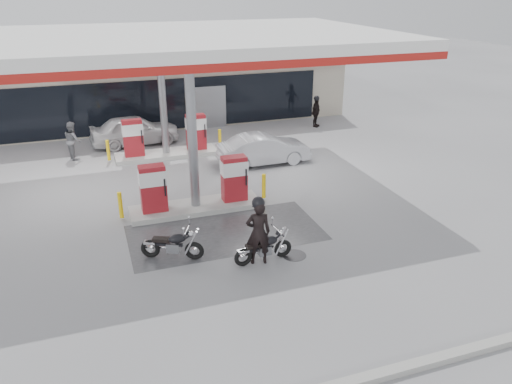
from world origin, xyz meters
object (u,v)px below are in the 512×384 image
at_px(pump_island_far, 166,141).
at_px(attendant, 73,140).
at_px(biker_main, 258,233).
at_px(pump_island_near, 195,191).
at_px(biker_walking, 316,112).
at_px(main_motorcycle, 264,248).
at_px(sedan_white, 135,130).
at_px(parked_car_left, 40,121).
at_px(hatchback_silver, 264,149).
at_px(parked_motorcycle, 173,245).

xyz_separation_m(pump_island_far, attendant, (-3.90, 1.00, 0.12)).
height_order(pump_island_far, biker_main, biker_main).
distance_m(pump_island_near, biker_walking, 11.75).
xyz_separation_m(main_motorcycle, attendant, (-4.98, 10.99, 0.43)).
relative_size(biker_main, biker_walking, 1.19).
bearing_deg(sedan_white, biker_main, -175.78).
distance_m(sedan_white, attendant, 3.05).
bearing_deg(parked_car_left, hatchback_silver, -148.32).
bearing_deg(biker_main, pump_island_near, -66.49).
height_order(biker_main, attendant, biker_main).
xyz_separation_m(pump_island_far, parked_car_left, (-5.52, 6.00, -0.13)).
bearing_deg(attendant, pump_island_far, -120.30).
relative_size(main_motorcycle, sedan_white, 0.42).
distance_m(pump_island_far, parked_motorcycle, 9.11).
xyz_separation_m(hatchback_silver, parked_car_left, (-9.33, 8.40, -0.07)).
xyz_separation_m(pump_island_far, sedan_white, (-1.10, 2.20, 0.00)).
bearing_deg(main_motorcycle, biker_main, -178.98).
relative_size(parked_motorcycle, sedan_white, 0.41).
relative_size(biker_main, parked_car_left, 0.47).
height_order(main_motorcycle, hatchback_silver, hatchback_silver).
distance_m(pump_island_far, sedan_white, 2.46).
bearing_deg(parked_car_left, biker_walking, -121.56).
height_order(main_motorcycle, attendant, attendant).
distance_m(sedan_white, hatchback_silver, 6.73).
relative_size(main_motorcycle, biker_main, 0.93).
distance_m(pump_island_near, parked_car_left, 13.21).
relative_size(attendant, hatchback_silver, 0.42).
bearing_deg(pump_island_near, parked_motorcycle, -113.70).
bearing_deg(sedan_white, pump_island_far, -158.46).
xyz_separation_m(attendant, hatchback_silver, (7.71, -3.40, -0.18)).
bearing_deg(pump_island_near, parked_car_left, 114.70).
distance_m(attendant, hatchback_silver, 8.42).
bearing_deg(hatchback_silver, biker_main, 157.93).
distance_m(pump_island_far, hatchback_silver, 4.50).
height_order(biker_main, hatchback_silver, biker_main).
height_order(hatchback_silver, biker_walking, biker_walking).
bearing_deg(attendant, parked_motorcycle, 178.51).
bearing_deg(pump_island_far, sedan_white, 116.57).
xyz_separation_m(pump_island_near, biker_main, (0.89, -4.01, 0.24)).
bearing_deg(main_motorcycle, biker_walking, 54.03).
height_order(sedan_white, attendant, attendant).
relative_size(sedan_white, hatchback_silver, 1.06).
bearing_deg(main_motorcycle, hatchback_silver, 65.32).
bearing_deg(sedan_white, biker_walking, -95.03).
distance_m(pump_island_near, parked_motorcycle, 3.30).
height_order(sedan_white, biker_walking, biker_walking).
relative_size(biker_main, parked_motorcycle, 1.10).
relative_size(parked_motorcycle, hatchback_silver, 0.44).
relative_size(pump_island_far, biker_walking, 3.23).
distance_m(biker_main, parked_motorcycle, 2.48).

